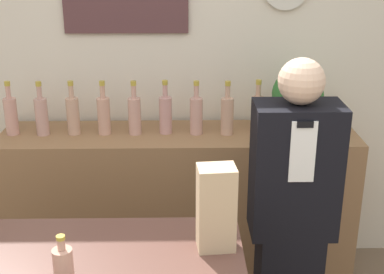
{
  "coord_description": "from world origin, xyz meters",
  "views": [
    {
      "loc": [
        0.11,
        -1.24,
        2.05
      ],
      "look_at": [
        0.16,
        1.1,
        1.17
      ],
      "focal_mm": 50.0,
      "sensor_mm": 36.0,
      "label": 1
    }
  ],
  "objects": [
    {
      "name": "back_wall",
      "position": [
        -0.0,
        2.0,
        1.36
      ],
      "size": [
        5.2,
        0.09,
        2.7
      ],
      "color": "beige",
      "rests_on": "ground_plane"
    },
    {
      "name": "back_shelf",
      "position": [
        0.09,
        1.7,
        0.48
      ],
      "size": [
        2.1,
        0.47,
        0.97
      ],
      "color": "#8E6642",
      "rests_on": "ground_plane"
    },
    {
      "name": "shopkeeper",
      "position": [
        0.63,
        0.99,
        0.78
      ],
      "size": [
        0.4,
        0.25,
        1.57
      ],
      "color": "black",
      "rests_on": "ground_plane"
    },
    {
      "name": "potted_plant",
      "position": [
        0.77,
        1.68,
        1.19
      ],
      "size": [
        0.29,
        0.29,
        0.39
      ],
      "color": "#B27047",
      "rests_on": "back_shelf"
    },
    {
      "name": "paper_bag",
      "position": [
        0.24,
        0.55,
        1.09
      ],
      "size": [
        0.15,
        0.12,
        0.34
      ],
      "color": "tan",
      "rests_on": "display_counter"
    },
    {
      "name": "counter_bottle_2",
      "position": [
        -0.31,
        0.35,
        0.99
      ],
      "size": [
        0.07,
        0.07,
        0.17
      ],
      "color": "tan",
      "rests_on": "display_counter"
    },
    {
      "name": "shelf_bottle_0",
      "position": [
        -0.88,
        1.71,
        1.09
      ],
      "size": [
        0.07,
        0.07,
        0.32
      ],
      "color": "tan",
      "rests_on": "back_shelf"
    },
    {
      "name": "shelf_bottle_1",
      "position": [
        -0.7,
        1.7,
        1.09
      ],
      "size": [
        0.07,
        0.07,
        0.32
      ],
      "color": "tan",
      "rests_on": "back_shelf"
    },
    {
      "name": "shelf_bottle_2",
      "position": [
        -0.52,
        1.71,
        1.09
      ],
      "size": [
        0.07,
        0.07,
        0.32
      ],
      "color": "tan",
      "rests_on": "back_shelf"
    },
    {
      "name": "shelf_bottle_3",
      "position": [
        -0.34,
        1.71,
        1.09
      ],
      "size": [
        0.07,
        0.07,
        0.32
      ],
      "color": "tan",
      "rests_on": "back_shelf"
    },
    {
      "name": "shelf_bottle_4",
      "position": [
        -0.16,
        1.7,
        1.09
      ],
      "size": [
        0.07,
        0.07,
        0.32
      ],
      "color": "tan",
      "rests_on": "back_shelf"
    },
    {
      "name": "shelf_bottle_5",
      "position": [
        0.01,
        1.71,
        1.09
      ],
      "size": [
        0.07,
        0.07,
        0.32
      ],
      "color": "tan",
      "rests_on": "back_shelf"
    },
    {
      "name": "shelf_bottle_6",
      "position": [
        0.19,
        1.7,
        1.09
      ],
      "size": [
        0.07,
        0.07,
        0.32
      ],
      "color": "tan",
      "rests_on": "back_shelf"
    },
    {
      "name": "shelf_bottle_7",
      "position": [
        0.37,
        1.69,
        1.09
      ],
      "size": [
        0.07,
        0.07,
        0.32
      ],
      "color": "tan",
      "rests_on": "back_shelf"
    },
    {
      "name": "shelf_bottle_8",
      "position": [
        0.55,
        1.71,
        1.09
      ],
      "size": [
        0.07,
        0.07,
        0.32
      ],
      "color": "tan",
      "rests_on": "back_shelf"
    }
  ]
}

